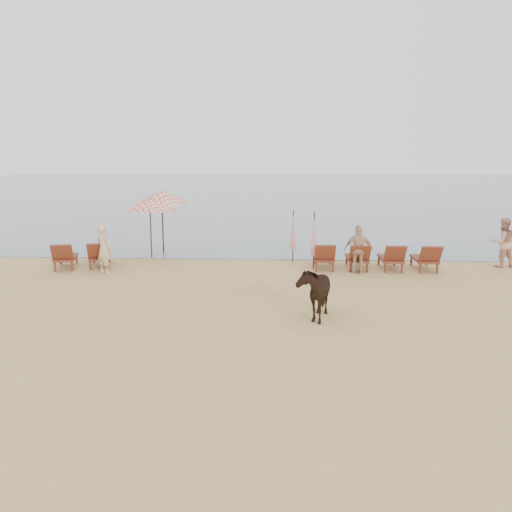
{
  "coord_description": "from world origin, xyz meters",
  "views": [
    {
      "loc": [
        0.75,
        -9.33,
        3.81
      ],
      "look_at": [
        0.0,
        5.0,
        1.1
      ],
      "focal_mm": 35.0,
      "sensor_mm": 36.0,
      "label": 1
    }
  ],
  "objects_px": {
    "lounger_cluster_left": "(82,255)",
    "umbrella_closed_left": "(314,235)",
    "umbrella_open_left_a": "(150,205)",
    "beachgoer_left": "(104,249)",
    "lounger_cluster_right": "(375,257)",
    "umbrella_open_left_b": "(162,196)",
    "beachgoer_right_a": "(503,243)",
    "cow": "(314,291)",
    "beachgoer_right_b": "(359,249)",
    "umbrella_closed_right": "(293,230)"
  },
  "relations": [
    {
      "from": "cow",
      "to": "beachgoer_right_a",
      "type": "xyz_separation_m",
      "value": [
        7.26,
        6.48,
        0.24
      ]
    },
    {
      "from": "beachgoer_left",
      "to": "umbrella_closed_left",
      "type": "bearing_deg",
      "value": -140.36
    },
    {
      "from": "umbrella_closed_right",
      "to": "beachgoer_left",
      "type": "distance_m",
      "value": 6.99
    },
    {
      "from": "lounger_cluster_left",
      "to": "umbrella_closed_left",
      "type": "distance_m",
      "value": 8.43
    },
    {
      "from": "cow",
      "to": "beachgoer_left",
      "type": "relative_size",
      "value": 0.92
    },
    {
      "from": "beachgoer_left",
      "to": "umbrella_open_left_b",
      "type": "bearing_deg",
      "value": -74.68
    },
    {
      "from": "umbrella_closed_left",
      "to": "beachgoer_left",
      "type": "relative_size",
      "value": 1.19
    },
    {
      "from": "beachgoer_left",
      "to": "beachgoer_right_b",
      "type": "bearing_deg",
      "value": -145.29
    },
    {
      "from": "umbrella_open_left_b",
      "to": "beachgoer_right_b",
      "type": "height_order",
      "value": "umbrella_open_left_b"
    },
    {
      "from": "lounger_cluster_right",
      "to": "umbrella_closed_right",
      "type": "relative_size",
      "value": 2.15
    },
    {
      "from": "cow",
      "to": "beachgoer_right_a",
      "type": "distance_m",
      "value": 9.73
    },
    {
      "from": "umbrella_closed_left",
      "to": "beachgoer_left",
      "type": "bearing_deg",
      "value": -172.11
    },
    {
      "from": "umbrella_open_left_b",
      "to": "beachgoer_right_a",
      "type": "xyz_separation_m",
      "value": [
        13.07,
        -2.06,
        -1.49
      ]
    },
    {
      "from": "lounger_cluster_right",
      "to": "umbrella_closed_right",
      "type": "xyz_separation_m",
      "value": [
        -2.88,
        1.35,
        0.76
      ]
    },
    {
      "from": "beachgoer_right_b",
      "to": "lounger_cluster_right",
      "type": "bearing_deg",
      "value": -137.39
    },
    {
      "from": "lounger_cluster_right",
      "to": "umbrella_open_left_a",
      "type": "bearing_deg",
      "value": 169.29
    },
    {
      "from": "lounger_cluster_left",
      "to": "beachgoer_right_b",
      "type": "height_order",
      "value": "beachgoer_right_b"
    },
    {
      "from": "umbrella_open_left_a",
      "to": "beachgoer_right_a",
      "type": "xyz_separation_m",
      "value": [
        13.3,
        -1.02,
        -1.22
      ]
    },
    {
      "from": "lounger_cluster_right",
      "to": "umbrella_open_left_b",
      "type": "bearing_deg",
      "value": 162.29
    },
    {
      "from": "lounger_cluster_left",
      "to": "beachgoer_left",
      "type": "xyz_separation_m",
      "value": [
        1.11,
        -0.79,
        0.39
      ]
    },
    {
      "from": "beachgoer_right_a",
      "to": "beachgoer_right_b",
      "type": "relative_size",
      "value": 1.08
    },
    {
      "from": "cow",
      "to": "umbrella_open_left_a",
      "type": "bearing_deg",
      "value": 139.07
    },
    {
      "from": "lounger_cluster_left",
      "to": "beachgoer_left",
      "type": "relative_size",
      "value": 1.35
    },
    {
      "from": "beachgoer_left",
      "to": "beachgoer_right_a",
      "type": "bearing_deg",
      "value": -141.0
    },
    {
      "from": "lounger_cluster_left",
      "to": "umbrella_closed_right",
      "type": "distance_m",
      "value": 7.87
    },
    {
      "from": "lounger_cluster_left",
      "to": "lounger_cluster_right",
      "type": "bearing_deg",
      "value": -14.94
    },
    {
      "from": "lounger_cluster_left",
      "to": "umbrella_closed_left",
      "type": "height_order",
      "value": "umbrella_closed_left"
    },
    {
      "from": "lounger_cluster_right",
      "to": "umbrella_open_left_b",
      "type": "relative_size",
      "value": 1.56
    },
    {
      "from": "beachgoer_right_a",
      "to": "cow",
      "type": "bearing_deg",
      "value": 29.13
    },
    {
      "from": "umbrella_open_left_a",
      "to": "beachgoer_left",
      "type": "distance_m",
      "value": 3.23
    },
    {
      "from": "cow",
      "to": "umbrella_closed_right",
      "type": "bearing_deg",
      "value": 103.33
    },
    {
      "from": "umbrella_open_left_b",
      "to": "beachgoer_right_a",
      "type": "bearing_deg",
      "value": -21.23
    },
    {
      "from": "lounger_cluster_left",
      "to": "cow",
      "type": "relative_size",
      "value": 1.46
    },
    {
      "from": "umbrella_open_left_b",
      "to": "beachgoer_right_b",
      "type": "bearing_deg",
      "value": -36.35
    },
    {
      "from": "lounger_cluster_left",
      "to": "umbrella_closed_left",
      "type": "relative_size",
      "value": 1.13
    },
    {
      "from": "beachgoer_left",
      "to": "beachgoer_right_a",
      "type": "xyz_separation_m",
      "value": [
        14.21,
        1.81,
        0.05
      ]
    },
    {
      "from": "umbrella_closed_right",
      "to": "beachgoer_left",
      "type": "xyz_separation_m",
      "value": [
        -6.57,
        -2.36,
        -0.37
      ]
    },
    {
      "from": "umbrella_closed_right",
      "to": "beachgoer_left",
      "type": "height_order",
      "value": "umbrella_closed_right"
    },
    {
      "from": "lounger_cluster_right",
      "to": "umbrella_closed_right",
      "type": "height_order",
      "value": "umbrella_closed_right"
    },
    {
      "from": "lounger_cluster_right",
      "to": "umbrella_open_left_a",
      "type": "xyz_separation_m",
      "value": [
        -8.54,
        1.82,
        1.66
      ]
    },
    {
      "from": "lounger_cluster_left",
      "to": "umbrella_open_left_a",
      "type": "relative_size",
      "value": 0.98
    },
    {
      "from": "umbrella_closed_left",
      "to": "cow",
      "type": "relative_size",
      "value": 1.29
    },
    {
      "from": "cow",
      "to": "beachgoer_right_b",
      "type": "height_order",
      "value": "beachgoer_right_b"
    },
    {
      "from": "umbrella_closed_right",
      "to": "umbrella_open_left_b",
      "type": "bearing_deg",
      "value": 164.39
    },
    {
      "from": "umbrella_open_left_a",
      "to": "cow",
      "type": "distance_m",
      "value": 9.74
    },
    {
      "from": "umbrella_open_left_b",
      "to": "umbrella_closed_left",
      "type": "height_order",
      "value": "umbrella_open_left_b"
    },
    {
      "from": "beachgoer_left",
      "to": "beachgoer_right_b",
      "type": "height_order",
      "value": "beachgoer_left"
    },
    {
      "from": "umbrella_closed_left",
      "to": "beachgoer_right_b",
      "type": "relative_size",
      "value": 1.22
    },
    {
      "from": "beachgoer_right_a",
      "to": "umbrella_open_left_a",
      "type": "bearing_deg",
      "value": -16.98
    },
    {
      "from": "umbrella_open_left_b",
      "to": "cow",
      "type": "relative_size",
      "value": 1.74
    }
  ]
}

